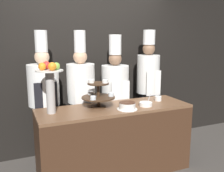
# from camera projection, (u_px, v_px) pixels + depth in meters

# --- Properties ---
(wall_back) EXTENTS (10.00, 0.06, 2.80)m
(wall_back) POSITION_uv_depth(u_px,v_px,m) (91.00, 61.00, 3.87)
(wall_back) COLOR black
(wall_back) RESTS_ON ground_plane
(buffet_counter) EXTENTS (1.94, 0.61, 0.89)m
(buffet_counter) POSITION_uv_depth(u_px,v_px,m) (115.00, 140.00, 3.23)
(buffet_counter) COLOR #422819
(buffet_counter) RESTS_ON ground_plane
(tiered_stand) EXTENTS (0.42, 0.42, 0.35)m
(tiered_stand) POSITION_uv_depth(u_px,v_px,m) (98.00, 94.00, 3.09)
(tiered_stand) COLOR #3D2819
(tiered_stand) RESTS_ON buffet_counter
(fruit_pedestal) EXTENTS (0.31, 0.31, 0.59)m
(fruit_pedestal) POSITION_uv_depth(u_px,v_px,m) (50.00, 81.00, 2.81)
(fruit_pedestal) COLOR #B2ADA8
(fruit_pedestal) RESTS_ON buffet_counter
(cake_round) EXTENTS (0.25, 0.25, 0.09)m
(cake_round) POSITION_uv_depth(u_px,v_px,m) (127.00, 106.00, 3.02)
(cake_round) COLOR white
(cake_round) RESTS_ON buffet_counter
(cup_white) EXTENTS (0.09, 0.09, 0.07)m
(cup_white) POSITION_uv_depth(u_px,v_px,m) (158.00, 98.00, 3.43)
(cup_white) COLOR white
(cup_white) RESTS_ON buffet_counter
(serving_bowl_near) EXTENTS (0.16, 0.16, 0.15)m
(serving_bowl_near) POSITION_uv_depth(u_px,v_px,m) (146.00, 104.00, 3.18)
(serving_bowl_near) COLOR white
(serving_bowl_near) RESTS_ON buffet_counter
(chef_left) EXTENTS (0.41, 0.41, 1.84)m
(chef_left) POSITION_uv_depth(u_px,v_px,m) (44.00, 97.00, 3.30)
(chef_left) COLOR black
(chef_left) RESTS_ON ground_plane
(chef_center_left) EXTENTS (0.39, 0.39, 1.85)m
(chef_center_left) POSITION_uv_depth(u_px,v_px,m) (81.00, 94.00, 3.49)
(chef_center_left) COLOR black
(chef_center_left) RESTS_ON ground_plane
(chef_center_right) EXTENTS (0.40, 0.40, 1.79)m
(chef_center_right) POSITION_uv_depth(u_px,v_px,m) (115.00, 93.00, 3.70)
(chef_center_right) COLOR black
(chef_center_right) RESTS_ON ground_plane
(chef_right) EXTENTS (0.35, 0.35, 1.86)m
(chef_right) POSITION_uv_depth(u_px,v_px,m) (148.00, 84.00, 3.90)
(chef_right) COLOR black
(chef_right) RESTS_ON ground_plane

